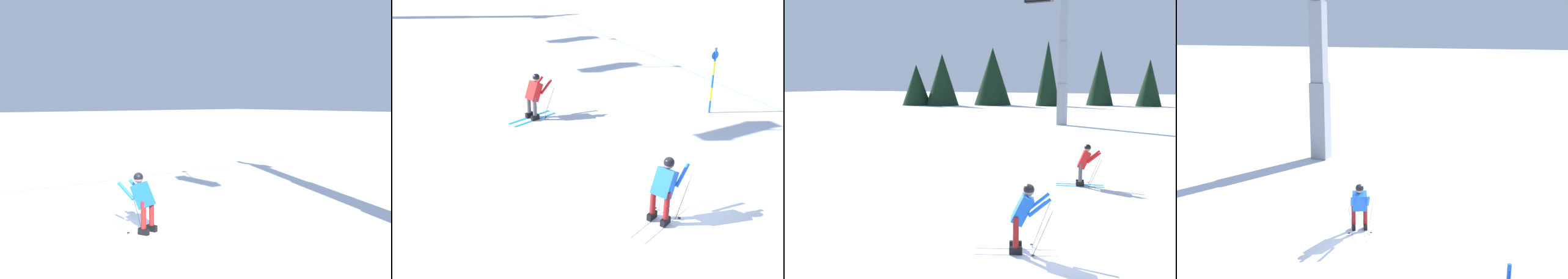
% 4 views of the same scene
% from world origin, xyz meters
% --- Properties ---
extents(ground_plane, '(260.00, 260.00, 0.00)m').
position_xyz_m(ground_plane, '(0.00, 0.00, 0.00)').
color(ground_plane, white).
extents(skier_carving_main, '(1.15, 1.82, 1.65)m').
position_xyz_m(skier_carving_main, '(-0.69, 0.61, 0.88)').
color(skier_carving_main, white).
rests_on(skier_carving_main, ground_plane).
extents(lift_tower_near, '(0.73, 2.32, 11.14)m').
position_xyz_m(lift_tower_near, '(-5.16, 7.78, 4.63)').
color(lift_tower_near, gray).
rests_on(lift_tower_near, ground_plane).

